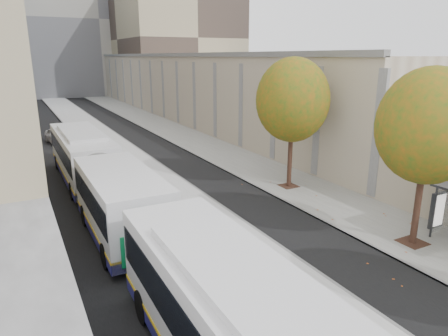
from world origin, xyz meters
TOP-DOWN VIEW (x-y plane):
  - bus_platform at (-3.88, 35.00)m, footprint 4.25×150.00m
  - sidewalk at (4.12, 35.00)m, footprint 4.75×150.00m
  - building_tan at (15.50, 64.00)m, footprint 18.00×92.00m
  - building_far_block at (6.00, 96.00)m, footprint 30.00×18.00m
  - tree_c at (3.60, 13.00)m, footprint 4.20×4.20m
  - tree_d at (3.60, 22.00)m, footprint 4.40×4.40m
  - bus_far at (-7.52, 25.33)m, footprint 2.84×18.94m
  - distant_car at (-7.73, 43.14)m, footprint 2.28×4.32m

SIDE VIEW (x-z plane):
  - sidewalk at x=4.12m, z-range 0.00..0.08m
  - bus_platform at x=-3.88m, z-range 0.00..0.15m
  - distant_car at x=-7.73m, z-range 0.00..1.40m
  - bus_far at x=-7.52m, z-range 0.15..3.30m
  - building_tan at x=15.50m, z-range 0.00..8.00m
  - tree_c at x=3.60m, z-range 1.61..8.89m
  - tree_d at x=3.60m, z-range 1.67..9.27m
  - building_far_block at x=6.00m, z-range 0.00..30.00m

